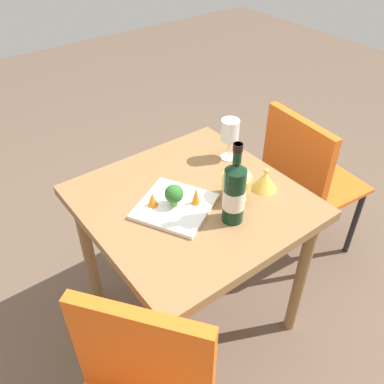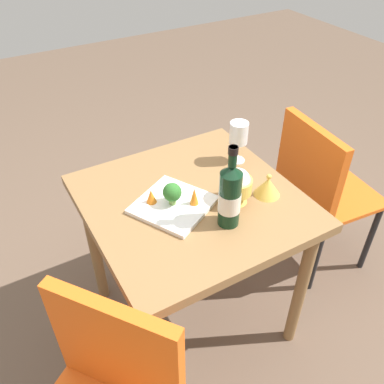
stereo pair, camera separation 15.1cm
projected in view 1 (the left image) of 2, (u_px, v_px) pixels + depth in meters
ground_plane at (192, 314)px, 1.98m from camera, size 8.00×8.00×0.00m
dining_table at (192, 218)px, 1.59m from camera, size 0.77×0.77×0.72m
chair_by_wall at (304, 175)px, 1.98m from camera, size 0.44×0.44×0.85m
wine_bottle at (234, 192)px, 1.37m from camera, size 0.08×0.08×0.31m
wine_glass at (230, 131)px, 1.67m from camera, size 0.08×0.08×0.18m
rice_bowl at (237, 182)px, 1.49m from camera, size 0.11×0.11×0.14m
rice_bowl_lid at (265, 181)px, 1.55m from camera, size 0.10×0.10×0.09m
serving_plate at (175, 206)px, 1.48m from camera, size 0.34×0.34×0.02m
broccoli_floret at (174, 194)px, 1.45m from camera, size 0.07×0.07×0.09m
carrot_garnish_left at (196, 196)px, 1.46m from camera, size 0.03×0.03×0.07m
carrot_garnish_right at (153, 199)px, 1.46m from camera, size 0.04×0.04×0.05m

